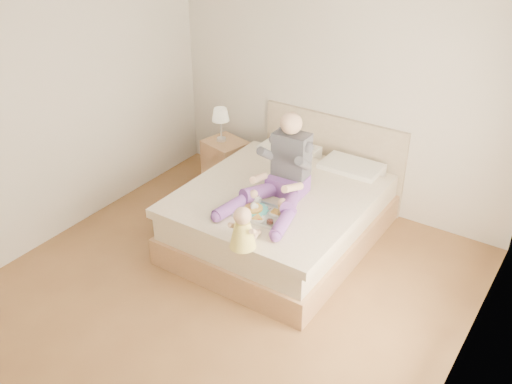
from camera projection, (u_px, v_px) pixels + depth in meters
The scene contains 7 objects.
room at pixel (227, 143), 4.39m from camera, with size 4.02×4.22×2.71m.
bed at pixel (286, 210), 5.80m from camera, with size 1.70×2.18×1.00m.
nightstand at pixel (226, 163), 6.79m from camera, with size 0.54×0.50×0.56m.
lamp at pixel (221, 116), 6.52m from camera, with size 0.20×0.20×0.40m.
adult at pixel (282, 175), 5.31m from camera, with size 0.71×1.02×0.84m.
tray at pixel (262, 212), 5.17m from camera, with size 0.45×0.36×0.12m.
baby at pixel (243, 230), 4.68m from camera, with size 0.25×0.34×0.37m.
Camera 1 is at (2.47, -3.18, 3.38)m, focal length 40.00 mm.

